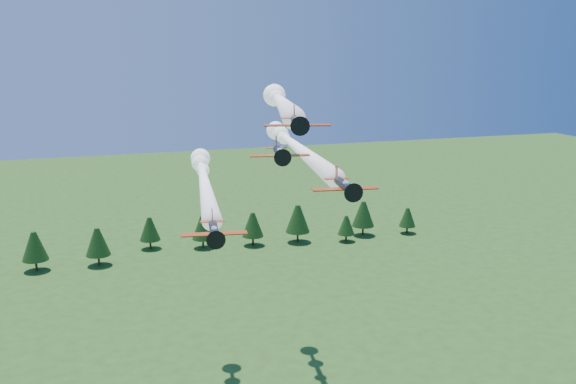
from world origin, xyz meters
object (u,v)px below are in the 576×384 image
object	(u,v)px
plane_left	(204,179)
plane_right	(295,146)
plane_lead	(281,101)
plane_slot	(279,153)

from	to	relation	value
plane_left	plane_right	world-z (taller)	plane_right
plane_left	plane_right	distance (m)	16.75
plane_lead	plane_slot	bearing A→B (deg)	-94.84
plane_lead	plane_left	distance (m)	20.63
plane_right	plane_slot	distance (m)	25.55
plane_left	plane_right	size ratio (longest dim) A/B	0.92
plane_left	plane_slot	size ratio (longest dim) A/B	6.24
plane_lead	plane_right	size ratio (longest dim) A/B	0.77
plane_lead	plane_right	world-z (taller)	plane_lead
plane_right	plane_slot	bearing A→B (deg)	-105.22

